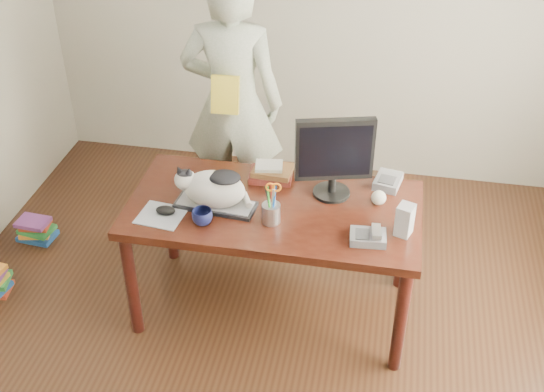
{
  "coord_description": "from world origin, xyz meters",
  "views": [
    {
      "loc": [
        0.56,
        -2.37,
        2.92
      ],
      "look_at": [
        0.0,
        0.55,
        0.85
      ],
      "focal_mm": 45.0,
      "sensor_mm": 36.0,
      "label": 1
    }
  ],
  "objects": [
    {
      "name": "person",
      "position": [
        -0.43,
        1.45,
        0.9
      ],
      "size": [
        0.68,
        0.46,
        1.8
      ],
      "primitive_type": "imported",
      "rotation": [
        0.0,
        0.0,
        3.19
      ],
      "color": "silver",
      "rests_on": "ground"
    },
    {
      "name": "book_pile_b",
      "position": [
        -1.72,
        0.95,
        0.07
      ],
      "size": [
        0.26,
        0.2,
        0.15
      ],
      "color": "#184692",
      "rests_on": "ground"
    },
    {
      "name": "mousepad",
      "position": [
        -0.58,
        0.4,
        0.75
      ],
      "size": [
        0.26,
        0.24,
        0.01
      ],
      "rotation": [
        0.0,
        0.0,
        -0.11
      ],
      "color": "#A2A7AE",
      "rests_on": "desk"
    },
    {
      "name": "mouse",
      "position": [
        -0.56,
        0.42,
        0.77
      ],
      "size": [
        0.11,
        0.08,
        0.04
      ],
      "rotation": [
        0.0,
        0.0,
        -0.11
      ],
      "color": "black",
      "rests_on": "mousepad"
    },
    {
      "name": "room",
      "position": [
        0.0,
        0.0,
        1.35
      ],
      "size": [
        4.5,
        4.5,
        4.5
      ],
      "color": "black",
      "rests_on": "ground"
    },
    {
      "name": "keyboard",
      "position": [
        -0.31,
        0.53,
        0.76
      ],
      "size": [
        0.45,
        0.21,
        0.03
      ],
      "rotation": [
        0.0,
        0.0,
        -0.09
      ],
      "color": "black",
      "rests_on": "desk"
    },
    {
      "name": "held_book",
      "position": [
        -0.43,
        1.28,
        1.05
      ],
      "size": [
        0.17,
        0.11,
        0.24
      ],
      "rotation": [
        0.0,
        0.0,
        0.05
      ],
      "color": "yellow",
      "rests_on": "person"
    },
    {
      "name": "pen_cup",
      "position": [
        0.01,
        0.46,
        0.82
      ],
      "size": [
        0.11,
        0.11,
        0.25
      ],
      "rotation": [
        0.0,
        0.0,
        0.14
      ],
      "color": "#939499",
      "rests_on": "desk"
    },
    {
      "name": "book_stack",
      "position": [
        -0.06,
        0.87,
        0.79
      ],
      "size": [
        0.26,
        0.19,
        0.09
      ],
      "rotation": [
        0.0,
        0.0,
        0.02
      ],
      "color": "#4C1814",
      "rests_on": "desk"
    },
    {
      "name": "calculator",
      "position": [
        0.6,
        0.92,
        0.78
      ],
      "size": [
        0.17,
        0.21,
        0.06
      ],
      "rotation": [
        0.0,
        0.0,
        -0.2
      ],
      "color": "#5C5C60",
      "rests_on": "desk"
    },
    {
      "name": "cat",
      "position": [
        -0.32,
        0.53,
        0.88
      ],
      "size": [
        0.43,
        0.24,
        0.24
      ],
      "rotation": [
        0.0,
        0.0,
        -0.09
      ],
      "color": "silver",
      "rests_on": "keyboard"
    },
    {
      "name": "baseball",
      "position": [
        0.56,
        0.73,
        0.79
      ],
      "size": [
        0.08,
        0.08,
        0.08
      ],
      "rotation": [
        0.0,
        0.0,
        -0.03
      ],
      "color": "white",
      "rests_on": "desk"
    },
    {
      "name": "speaker",
      "position": [
        0.7,
        0.49,
        0.84
      ],
      "size": [
        0.1,
        0.11,
        0.17
      ],
      "rotation": [
        0.0,
        0.0,
        -0.34
      ],
      "color": "#9A9B9D",
      "rests_on": "desk"
    },
    {
      "name": "coffee_mug",
      "position": [
        -0.34,
        0.37,
        0.79
      ],
      "size": [
        0.15,
        0.15,
        0.09
      ],
      "primitive_type": "imported",
      "rotation": [
        0.0,
        0.0,
        0.99
      ],
      "color": "black",
      "rests_on": "desk"
    },
    {
      "name": "phone",
      "position": [
        0.53,
        0.39,
        0.78
      ],
      "size": [
        0.19,
        0.16,
        0.08
      ],
      "rotation": [
        0.0,
        0.0,
        0.08
      ],
      "color": "#5C5C60",
      "rests_on": "desk"
    },
    {
      "name": "monitor",
      "position": [
        0.3,
        0.76,
        1.02
      ],
      "size": [
        0.42,
        0.25,
        0.48
      ],
      "rotation": [
        0.0,
        0.0,
        0.26
      ],
      "color": "black",
      "rests_on": "desk"
    },
    {
      "name": "desk",
      "position": [
        0.0,
        0.68,
        0.6
      ],
      "size": [
        1.6,
        0.8,
        0.75
      ],
      "color": "black",
      "rests_on": "ground"
    }
  ]
}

